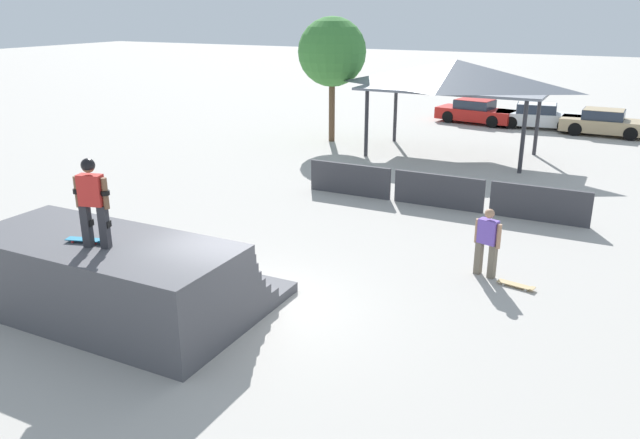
{
  "coord_description": "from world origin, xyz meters",
  "views": [
    {
      "loc": [
        6.59,
        -9.54,
        6.01
      ],
      "look_at": [
        -0.11,
        3.73,
        0.93
      ],
      "focal_mm": 35.0,
      "sensor_mm": 36.0,
      "label": 1
    }
  ],
  "objects_px": {
    "parked_car_red": "(476,112)",
    "skater_on_deck": "(92,197)",
    "parked_car_tan": "(604,123)",
    "bystander_walking": "(487,239)",
    "skateboard_on_deck": "(87,240)",
    "tree_beside_pavilion": "(332,52)",
    "skateboard_on_ground": "(517,285)",
    "parked_car_white": "(538,116)"
  },
  "relations": [
    {
      "from": "skateboard_on_ground",
      "to": "parked_car_tan",
      "type": "distance_m",
      "value": 20.03
    },
    {
      "from": "parked_car_red",
      "to": "parked_car_tan",
      "type": "distance_m",
      "value": 6.47
    },
    {
      "from": "skateboard_on_deck",
      "to": "parked_car_tan",
      "type": "height_order",
      "value": "skateboard_on_deck"
    },
    {
      "from": "parked_car_white",
      "to": "parked_car_tan",
      "type": "xyz_separation_m",
      "value": [
        3.23,
        -0.57,
        0.0
      ]
    },
    {
      "from": "bystander_walking",
      "to": "parked_car_red",
      "type": "relative_size",
      "value": 0.38
    },
    {
      "from": "parked_car_red",
      "to": "parked_car_tan",
      "type": "height_order",
      "value": "same"
    },
    {
      "from": "skateboard_on_deck",
      "to": "bystander_walking",
      "type": "relative_size",
      "value": 0.49
    },
    {
      "from": "bystander_walking",
      "to": "skateboard_on_ground",
      "type": "distance_m",
      "value": 1.23
    },
    {
      "from": "skateboard_on_ground",
      "to": "skateboard_on_deck",
      "type": "bearing_deg",
      "value": -132.69
    },
    {
      "from": "skater_on_deck",
      "to": "parked_car_red",
      "type": "relative_size",
      "value": 0.4
    },
    {
      "from": "skater_on_deck",
      "to": "skateboard_on_deck",
      "type": "height_order",
      "value": "skater_on_deck"
    },
    {
      "from": "tree_beside_pavilion",
      "to": "bystander_walking",
      "type": "bearing_deg",
      "value": -51.14
    },
    {
      "from": "skateboard_on_deck",
      "to": "parked_car_tan",
      "type": "bearing_deg",
      "value": 55.84
    },
    {
      "from": "parked_car_red",
      "to": "skateboard_on_ground",
      "type": "bearing_deg",
      "value": -64.45
    },
    {
      "from": "tree_beside_pavilion",
      "to": "parked_car_tan",
      "type": "bearing_deg",
      "value": 32.81
    },
    {
      "from": "parked_car_tan",
      "to": "parked_car_red",
      "type": "bearing_deg",
      "value": 176.99
    },
    {
      "from": "bystander_walking",
      "to": "parked_car_white",
      "type": "distance_m",
      "value": 20.34
    },
    {
      "from": "bystander_walking",
      "to": "parked_car_red",
      "type": "distance_m",
      "value": 20.86
    },
    {
      "from": "parked_car_white",
      "to": "parked_car_tan",
      "type": "relative_size",
      "value": 1.06
    },
    {
      "from": "tree_beside_pavilion",
      "to": "skater_on_deck",
      "type": "bearing_deg",
      "value": -78.05
    },
    {
      "from": "tree_beside_pavilion",
      "to": "skateboard_on_deck",
      "type": "bearing_deg",
      "value": -79.1
    },
    {
      "from": "parked_car_white",
      "to": "parked_car_tan",
      "type": "height_order",
      "value": "same"
    },
    {
      "from": "skateboard_on_deck",
      "to": "tree_beside_pavilion",
      "type": "distance_m",
      "value": 18.61
    },
    {
      "from": "parked_car_red",
      "to": "parked_car_white",
      "type": "bearing_deg",
      "value": 9.98
    },
    {
      "from": "parked_car_red",
      "to": "skater_on_deck",
      "type": "bearing_deg",
      "value": -82.75
    },
    {
      "from": "parked_car_red",
      "to": "bystander_walking",
      "type": "bearing_deg",
      "value": -66.36
    },
    {
      "from": "parked_car_tan",
      "to": "skateboard_on_ground",
      "type": "bearing_deg",
      "value": -89.74
    },
    {
      "from": "skater_on_deck",
      "to": "parked_car_red",
      "type": "distance_m",
      "value": 26.17
    },
    {
      "from": "skater_on_deck",
      "to": "tree_beside_pavilion",
      "type": "relative_size",
      "value": 0.31
    },
    {
      "from": "parked_car_red",
      "to": "parked_car_tan",
      "type": "relative_size",
      "value": 1.06
    },
    {
      "from": "skateboard_on_deck",
      "to": "tree_beside_pavilion",
      "type": "bearing_deg",
      "value": 83.86
    },
    {
      "from": "skater_on_deck",
      "to": "skateboard_on_deck",
      "type": "relative_size",
      "value": 2.13
    },
    {
      "from": "parked_car_red",
      "to": "parked_car_white",
      "type": "height_order",
      "value": "same"
    },
    {
      "from": "skater_on_deck",
      "to": "parked_car_tan",
      "type": "relative_size",
      "value": 0.42
    },
    {
      "from": "skateboard_on_deck",
      "to": "parked_car_red",
      "type": "xyz_separation_m",
      "value": [
        1.39,
        25.98,
        -1.15
      ]
    },
    {
      "from": "bystander_walking",
      "to": "parked_car_tan",
      "type": "distance_m",
      "value": 19.73
    },
    {
      "from": "tree_beside_pavilion",
      "to": "parked_car_white",
      "type": "height_order",
      "value": "tree_beside_pavilion"
    },
    {
      "from": "skateboard_on_ground",
      "to": "parked_car_tan",
      "type": "bearing_deg",
      "value": 99.13
    },
    {
      "from": "skater_on_deck",
      "to": "parked_car_red",
      "type": "height_order",
      "value": "skater_on_deck"
    },
    {
      "from": "skateboard_on_deck",
      "to": "parked_car_white",
      "type": "bearing_deg",
      "value": 62.91
    },
    {
      "from": "parked_car_white",
      "to": "parked_car_red",
      "type": "bearing_deg",
      "value": 174.15
    },
    {
      "from": "bystander_walking",
      "to": "parked_car_red",
      "type": "height_order",
      "value": "bystander_walking"
    }
  ]
}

